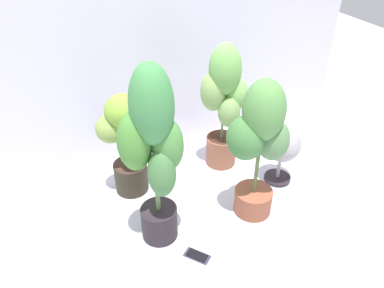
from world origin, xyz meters
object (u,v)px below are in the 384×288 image
Objects in this scene: potted_plant_front_right at (259,141)px; floor_fan at (282,146)px; potted_plant_back_right at (224,102)px; cell_phone at (197,256)px; potted_plant_front_left at (153,148)px; potted_plant_back_left at (126,141)px.

potted_plant_front_right is 0.44m from floor_fan.
potted_plant_front_right is 0.98× the size of potted_plant_back_right.
cell_phone is (-0.45, -0.20, -0.52)m from potted_plant_front_right.
potted_plant_front_right is 0.52m from potted_plant_back_right.
potted_plant_back_right is 1.01m from cell_phone.
floor_fan is (0.92, 0.16, -0.34)m from potted_plant_front_left.
floor_fan is at bearing 10.00° from potted_plant_front_left.
floor_fan is at bearing -17.25° from potted_plant_back_left.
cell_phone is (-0.50, -0.72, -0.50)m from potted_plant_back_right.
potted_plant_front_left is 1.52× the size of potted_plant_back_left.
cell_phone is at bearing -57.78° from potted_plant_front_left.
potted_plant_back_left is (-0.64, 0.49, -0.13)m from potted_plant_front_right.
potted_plant_back_left is 1.67× the size of floor_fan.
floor_fan is (0.78, 0.39, 0.28)m from cell_phone.
potted_plant_front_right is 5.72× the size of cell_phone.
potted_plant_front_left is at bearing -79.11° from floor_fan.
potted_plant_back_left is 1.01m from floor_fan.
potted_plant_front_right is at bearing -58.72° from floor_fan.
potted_plant_back_right is at bearing -139.52° from floor_fan.
potted_plant_front_right is at bearing -37.41° from potted_plant_back_left.
floor_fan is (0.32, 0.19, -0.24)m from potted_plant_front_right.
potted_plant_front_left is at bearing -97.42° from cell_phone.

